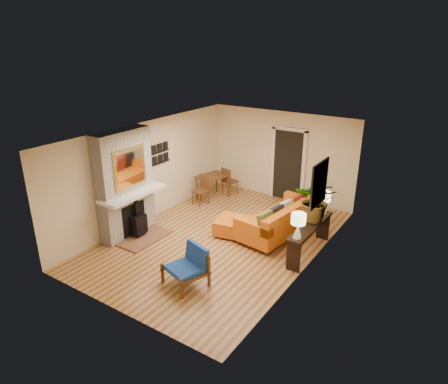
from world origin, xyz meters
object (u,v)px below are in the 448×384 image
(blue_chair, at_px, (190,264))
(lamp_near, at_px, (298,223))
(sofa, at_px, (282,219))
(console_table, at_px, (310,231))
(ottoman, at_px, (233,226))
(lamp_far, at_px, (324,200))
(houseplant, at_px, (316,200))
(dining_table, at_px, (214,181))

(blue_chair, relative_size, lamp_near, 1.71)
(sofa, bearing_deg, blue_chair, -101.76)
(sofa, xyz_separation_m, console_table, (0.93, -0.53, 0.17))
(ottoman, distance_m, lamp_far, 2.26)
(sofa, relative_size, houseplant, 2.48)
(blue_chair, distance_m, lamp_near, 2.33)
(blue_chair, bearing_deg, sofa, 78.24)
(dining_table, relative_size, houseplant, 1.66)
(ottoman, bearing_deg, dining_table, 136.15)
(dining_table, height_order, houseplant, houseplant)
(sofa, height_order, houseplant, houseplant)
(lamp_far, bearing_deg, lamp_near, -90.00)
(sofa, distance_m, lamp_far, 1.16)
(ottoman, relative_size, houseplant, 0.96)
(console_table, bearing_deg, dining_table, 157.29)
(dining_table, relative_size, console_table, 0.89)
(lamp_near, distance_m, houseplant, 0.99)
(ottoman, xyz_separation_m, lamp_near, (1.92, -0.59, 0.83))
(lamp_near, bearing_deg, ottoman, 162.84)
(ottoman, distance_m, dining_table, 2.43)
(ottoman, bearing_deg, console_table, 4.06)
(dining_table, height_order, console_table, dining_table)
(ottoman, height_order, lamp_far, lamp_far)
(lamp_far, bearing_deg, console_table, -90.00)
(dining_table, height_order, lamp_near, lamp_near)
(dining_table, distance_m, lamp_near, 4.32)
(blue_chair, xyz_separation_m, dining_table, (-2.12, 3.88, 0.15))
(blue_chair, xyz_separation_m, console_table, (1.53, 2.36, 0.16))
(ottoman, relative_size, blue_chair, 1.03)
(console_table, bearing_deg, houseplant, 92.26)
(dining_table, bearing_deg, console_table, -22.71)
(dining_table, distance_m, lamp_far, 3.77)
(blue_chair, distance_m, console_table, 2.82)
(sofa, bearing_deg, lamp_far, 11.87)
(lamp_far, relative_size, houseplant, 0.55)
(sofa, distance_m, blue_chair, 2.95)
(dining_table, height_order, lamp_far, lamp_far)
(console_table, distance_m, houseplant, 0.69)
(sofa, distance_m, houseplant, 1.26)
(sofa, distance_m, lamp_near, 1.70)
(dining_table, bearing_deg, lamp_far, -12.42)
(lamp_near, distance_m, lamp_far, 1.45)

